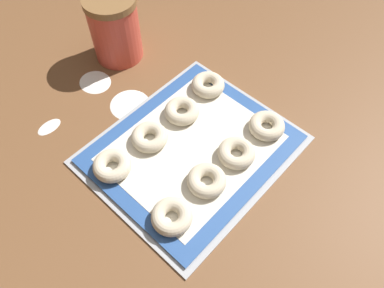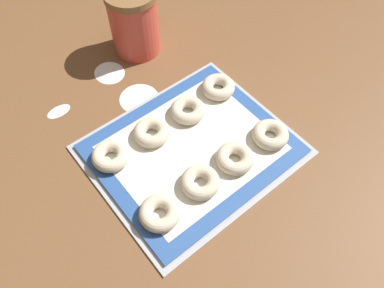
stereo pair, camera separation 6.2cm
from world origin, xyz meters
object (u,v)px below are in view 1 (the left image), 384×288
object	(u,v)px
baking_tray	(192,149)
bagel_back_far_left	(112,166)
bagel_front_far_right	(267,126)
bagel_back_mid_right	(182,111)
bagel_back_far_right	(208,85)
bagel_front_mid_right	(236,153)
bagel_back_mid_left	(150,137)
bagel_front_far_left	(172,217)
flour_canister	(115,28)
bagel_front_mid_left	(207,181)

from	to	relation	value
baking_tray	bagel_back_far_left	bearing A→B (deg)	150.94
bagel_front_far_right	bagel_back_mid_right	distance (m)	0.19
baking_tray	bagel_back_far_right	world-z (taller)	bagel_back_far_right
bagel_front_mid_right	bagel_back_mid_left	xyz separation A→B (m)	(-0.09, 0.16, 0.00)
bagel_front_far_left	bagel_back_far_right	world-z (taller)	same
baking_tray	bagel_back_far_right	size ratio (longest dim) A/B	5.27
bagel_front_mid_right	bagel_back_mid_left	world-z (taller)	same
bagel_front_far_right	flour_canister	world-z (taller)	flour_canister
baking_tray	bagel_back_far_left	xyz separation A→B (m)	(-0.15, 0.08, 0.02)
bagel_front_mid_right	bagel_back_far_left	world-z (taller)	same
bagel_back_mid_left	bagel_front_far_left	bearing A→B (deg)	-120.93
flour_canister	bagel_front_far_right	bearing A→B (deg)	-83.12
flour_canister	baking_tray	bearing A→B (deg)	-105.33
bagel_front_mid_left	flour_canister	size ratio (longest dim) A/B	0.47
bagel_back_far_right	bagel_front_far_right	bearing A→B (deg)	-91.33
bagel_back_mid_left	bagel_back_far_right	bearing A→B (deg)	2.47
bagel_front_far_left	flour_canister	world-z (taller)	flour_canister
bagel_front_far_left	bagel_front_far_right	size ratio (longest dim) A/B	1.00
bagel_front_mid_left	bagel_back_mid_right	distance (m)	0.18
bagel_front_far_left	bagel_back_far_left	bearing A→B (deg)	91.23
bagel_front_mid_left	bagel_back_far_right	world-z (taller)	same
bagel_back_mid_left	bagel_back_mid_right	size ratio (longest dim) A/B	1.00
bagel_front_far_left	bagel_back_mid_left	bearing A→B (deg)	59.07
bagel_front_far_right	bagel_back_far_left	xyz separation A→B (m)	(-0.29, 0.17, 0.00)
bagel_front_mid_left	bagel_front_far_right	bearing A→B (deg)	-1.90
bagel_back_far_left	bagel_back_mid_right	bearing A→B (deg)	-1.55
bagel_front_mid_right	bagel_back_far_right	bearing A→B (deg)	58.58
bagel_front_far_left	flour_canister	xyz separation A→B (m)	(0.23, 0.42, 0.06)
bagel_front_far_left	bagel_back_far_right	xyz separation A→B (m)	(0.29, 0.17, 0.00)
bagel_front_far_left	flour_canister	size ratio (longest dim) A/B	0.47
bagel_back_far_right	flour_canister	size ratio (longest dim) A/B	0.47
bagel_front_far_right	bagel_front_far_left	bearing A→B (deg)	179.28
bagel_front_far_right	bagel_back_mid_right	size ratio (longest dim) A/B	1.00
bagel_front_far_left	bagel_back_mid_left	xyz separation A→B (m)	(0.09, 0.16, 0.00)
bagel_front_mid_left	flour_canister	xyz separation A→B (m)	(0.13, 0.41, 0.06)
bagel_front_far_right	bagel_back_far_left	size ratio (longest dim) A/B	1.00
bagel_front_mid_right	bagel_back_mid_left	distance (m)	0.18
bagel_front_mid_right	bagel_back_far_left	size ratio (longest dim) A/B	1.00
bagel_back_far_right	flour_canister	distance (m)	0.26
bagel_back_mid_right	bagel_back_far_left	bearing A→B (deg)	178.45
flour_canister	bagel_front_far_left	bearing A→B (deg)	-119.32
bagel_front_far_left	bagel_front_mid_right	size ratio (longest dim) A/B	1.00
bagel_back_mid_right	flour_canister	size ratio (longest dim) A/B	0.47
bagel_front_far_right	flour_canister	bearing A→B (deg)	96.88
bagel_back_mid_left	bagel_front_far_right	bearing A→B (deg)	-40.45
bagel_back_far_right	baking_tray	bearing A→B (deg)	-149.82
bagel_front_mid_right	flour_canister	world-z (taller)	flour_canister
bagel_front_far_right	bagel_back_mid_left	distance (m)	0.25
bagel_back_far_left	bagel_back_mid_left	world-z (taller)	same
bagel_front_mid_right	bagel_back_mid_left	size ratio (longest dim) A/B	1.00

